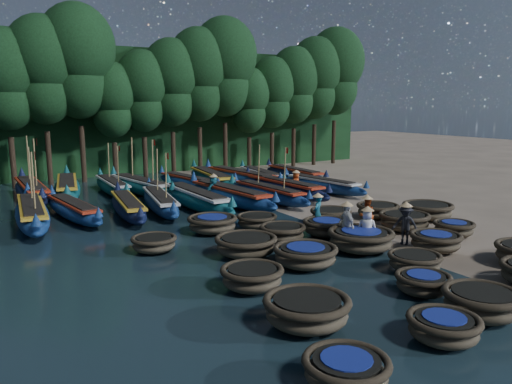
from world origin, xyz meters
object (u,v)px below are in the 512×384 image
coracle_24 (378,210)px  long_boat_10 (67,187)px  coracle_14 (454,228)px  coracle_17 (327,227)px  coracle_13 (436,241)px  long_boat_3 (160,202)px  long_boat_5 (230,195)px  long_boat_14 (211,178)px  long_boat_15 (241,178)px  fisherman_2 (367,214)px  long_boat_12 (140,186)px  fisherman_6 (296,183)px  long_boat_6 (268,193)px  coracle_1 (444,327)px  long_boat_4 (196,199)px  coracle_5 (307,310)px  fisherman_3 (405,224)px  coracle_16 (283,233)px  coracle_7 (415,261)px  fisherman_5 (214,189)px  coracle_23 (331,216)px  fisherman_0 (367,227)px  coracle_12 (361,239)px  coracle_20 (154,243)px  coracle_0 (346,370)px  coracle_15 (246,245)px  coracle_11 (305,255)px  coracle_19 (428,210)px  coracle_6 (423,283)px  long_boat_9 (31,191)px  coracle_10 (252,277)px  long_boat_7 (284,188)px  fisherman_1 (318,211)px  coracle_22 (257,221)px  long_boat_8 (323,185)px  long_boat_16 (261,176)px  long_boat_13 (188,182)px  long_boat_17 (295,174)px  coracle_18 (404,221)px  long_boat_0 (32,213)px  long_boat_11 (112,186)px

coracle_24 → long_boat_10: size_ratio=0.28×
coracle_14 → coracle_17: bearing=148.9°
coracle_13 → long_boat_3: bearing=118.6°
long_boat_5 → long_boat_14: size_ratio=1.03×
long_boat_15 → fisherman_2: size_ratio=4.82×
long_boat_12 → fisherman_6: (8.10, -5.43, 0.29)m
coracle_14 → long_boat_6: long_boat_6 is taller
long_boat_12 → coracle_1: bearing=-98.9°
long_boat_12 → fisherman_6: size_ratio=4.66×
long_boat_4 → fisherman_2: size_ratio=4.73×
coracle_5 → long_boat_4: 15.17m
long_boat_5 → coracle_17: bearing=-91.8°
long_boat_4 → fisherman_6: size_ratio=4.91×
coracle_24 → fisherman_3: size_ratio=1.28×
coracle_14 → coracle_16: coracle_16 is taller
coracle_7 → fisherman_5: fisherman_5 is taller
fisherman_2 → long_boat_6: bearing=-88.5°
coracle_1 → coracle_24: coracle_24 is taller
long_boat_14 → fisherman_2: 14.97m
long_boat_6 → long_boat_15: size_ratio=0.87×
coracle_23 → fisherman_0: 3.90m
coracle_13 → coracle_24: (2.11, 5.38, -0.01)m
coracle_17 → long_boat_6: long_boat_6 is taller
coracle_12 → coracle_20: 8.02m
coracle_0 → coracle_14: size_ratio=0.95×
coracle_15 → long_boat_14: 16.25m
coracle_5 → coracle_11: 4.81m
coracle_0 → long_boat_6: bearing=63.2°
coracle_14 → long_boat_12: long_boat_12 is taller
coracle_19 → long_boat_15: long_boat_15 is taller
coracle_6 → coracle_11: (-1.54, 3.89, 0.06)m
long_boat_3 → fisherman_6: bearing=8.4°
fisherman_5 → long_boat_9: bearing=117.7°
coracle_5 → coracle_10: (0.08, 2.98, -0.05)m
long_boat_7 → fisherman_2: (-1.66, -9.15, 0.30)m
long_boat_12 → coracle_13: bearing=-80.5°
long_boat_3 → fisherman_1: 8.91m
coracle_17 → long_boat_7: (3.49, 8.69, 0.14)m
coracle_22 → fisherman_0: size_ratio=1.04×
long_boat_4 → long_boat_8: bearing=3.0°
coracle_14 → long_boat_9: bearing=129.6°
coracle_6 → long_boat_16: 21.77m
coracle_5 → long_boat_8: long_boat_8 is taller
coracle_22 → long_boat_13: (1.31, 11.44, 0.13)m
coracle_19 → long_boat_17: long_boat_17 is taller
coracle_12 → fisherman_5: 11.56m
coracle_5 → coracle_20: size_ratio=1.56×
coracle_18 → long_boat_5: 9.90m
long_boat_0 → long_boat_11: bearing=53.6°
coracle_0 → fisherman_6: bearing=58.1°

